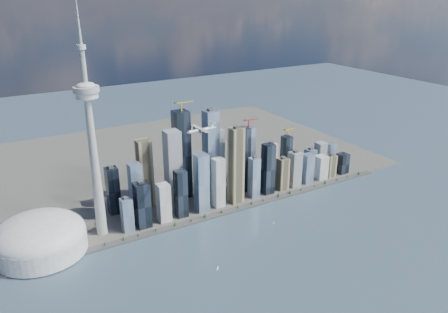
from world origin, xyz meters
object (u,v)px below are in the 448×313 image
airplane (201,130)px  sailboat_west (218,268)px  needle_tower (92,142)px  dome_stadium (40,237)px  sailboat_east (274,223)px

airplane → sailboat_west: size_ratio=7.34×
needle_tower → airplane: (226.29, -93.97, 18.32)m
needle_tower → dome_stadium: size_ratio=2.75×
dome_stadium → sailboat_west: dome_stadium is taller
sailboat_east → sailboat_west: bearing=-152.5°
airplane → sailboat_east: size_ratio=9.00×
airplane → sailboat_east: bearing=-27.6°
airplane → sailboat_west: airplane is taller
needle_tower → sailboat_west: 391.47m
dome_stadium → sailboat_west: size_ratio=18.72×
needle_tower → sailboat_west: size_ratio=51.53×
airplane → sailboat_west: bearing=-110.5°
dome_stadium → airplane: size_ratio=2.55×
dome_stadium → sailboat_east: dome_stadium is taller
needle_tower → sailboat_east: size_ratio=63.19×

